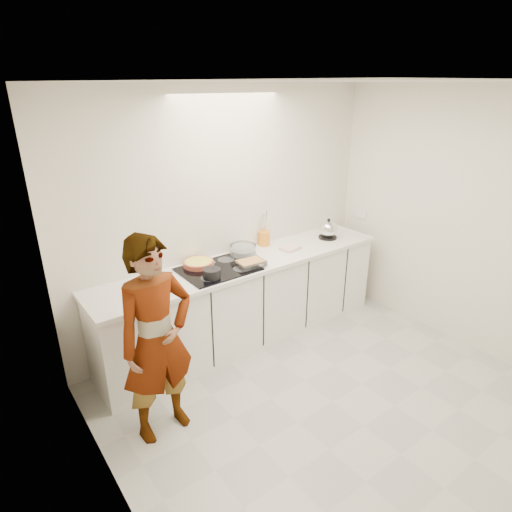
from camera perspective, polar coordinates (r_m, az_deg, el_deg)
floor at (r=4.01m, az=10.12°, el=-18.61°), size 3.60×3.20×0.00m
ceiling at (r=3.05m, az=13.60°, el=21.70°), size 3.60×3.20×0.00m
wall_back at (r=4.46m, az=-3.72°, el=5.26°), size 3.60×0.00×2.60m
wall_left at (r=2.43m, az=-19.02°, el=-11.40°), size 0.00×3.20×2.60m
wall_right at (r=4.76m, az=26.22°, el=4.02°), size 0.02×3.20×2.60m
base_cabinets at (r=4.55m, az=-1.23°, el=-6.16°), size 3.20×0.58×0.87m
countertop at (r=4.35m, az=-1.28°, el=-0.89°), size 3.24×0.64×0.04m
hob at (r=4.15m, az=-5.06°, el=-1.76°), size 0.72×0.54×0.01m
tart_dish at (r=4.22m, az=-7.69°, el=-0.94°), size 0.31×0.31×0.05m
saucepan at (r=3.94m, az=-5.90°, el=-2.34°), size 0.19×0.19×0.16m
baking_dish at (r=4.19m, az=-0.75°, el=-0.92°), size 0.29×0.22×0.05m
mixing_bowl at (r=4.45m, az=-1.74°, el=0.70°), size 0.29×0.29×0.13m
tea_towel at (r=4.65m, az=4.63°, el=1.05°), size 0.23×0.18×0.03m
kettle at (r=5.02m, az=9.59°, el=3.45°), size 0.26×0.26×0.24m
utensil_crock at (r=4.74m, az=1.10°, el=2.37°), size 0.14×0.14×0.16m
cook at (r=3.31m, az=-13.05°, el=-10.84°), size 0.64×0.45×1.65m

